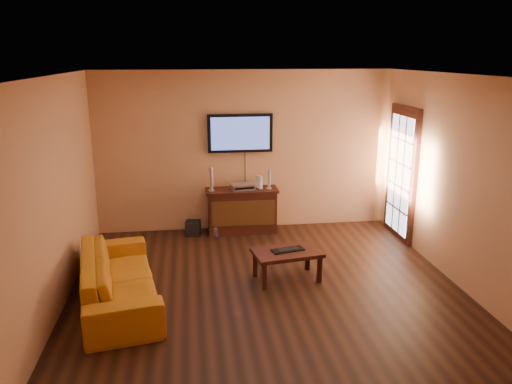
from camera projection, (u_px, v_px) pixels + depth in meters
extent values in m
plane|color=black|center=(268.00, 291.00, 6.41)|extent=(5.00, 5.00, 0.00)
plane|color=tan|center=(245.00, 151.00, 8.44)|extent=(5.00, 0.00, 5.00)
plane|color=tan|center=(54.00, 197.00, 5.73)|extent=(0.00, 5.00, 5.00)
plane|color=tan|center=(461.00, 183.00, 6.38)|extent=(0.00, 5.00, 5.00)
plane|color=white|center=(269.00, 76.00, 5.69)|extent=(5.00, 5.00, 0.00)
cube|color=black|center=(401.00, 175.00, 8.08)|extent=(0.06, 1.02, 2.22)
cube|color=white|center=(399.00, 175.00, 8.07)|extent=(0.01, 0.79, 1.89)
cube|color=black|center=(242.00, 211.00, 8.47)|extent=(1.14, 0.43, 0.71)
cube|color=#361D0A|center=(243.00, 213.00, 8.26)|extent=(1.05, 0.02, 0.43)
cube|color=black|center=(242.00, 190.00, 8.37)|extent=(1.20, 0.46, 0.04)
cube|color=black|center=(240.00, 133.00, 8.30)|extent=(1.09, 0.07, 0.64)
cube|color=#4358AF|center=(240.00, 134.00, 8.27)|extent=(0.98, 0.01, 0.55)
cube|color=black|center=(287.00, 253.00, 6.64)|extent=(0.96, 0.67, 0.05)
cube|color=black|center=(264.00, 277.00, 6.40)|extent=(0.06, 0.06, 0.36)
cube|color=black|center=(319.00, 269.00, 6.62)|extent=(0.06, 0.06, 0.36)
cube|color=black|center=(255.00, 264.00, 6.78)|extent=(0.06, 0.06, 0.36)
cube|color=black|center=(307.00, 258.00, 7.00)|extent=(0.06, 0.06, 0.36)
imported|color=#C77716|center=(118.00, 270.00, 6.02)|extent=(0.99, 2.21, 0.84)
cylinder|color=silver|center=(212.00, 190.00, 8.26)|extent=(0.11, 0.11, 0.02)
cylinder|color=silver|center=(211.00, 179.00, 8.21)|extent=(0.06, 0.06, 0.38)
cylinder|color=silver|center=(269.00, 188.00, 8.39)|extent=(0.09, 0.09, 0.01)
cylinder|color=silver|center=(269.00, 179.00, 8.35)|extent=(0.05, 0.05, 0.31)
cube|color=silver|center=(242.00, 186.00, 8.36)|extent=(0.42, 0.33, 0.09)
cube|color=white|center=(259.00, 182.00, 8.41)|extent=(0.10, 0.16, 0.21)
cube|color=black|center=(193.00, 228.00, 8.37)|extent=(0.27, 0.27, 0.24)
cylinder|color=white|center=(216.00, 234.00, 8.18)|extent=(0.07, 0.07, 0.18)
sphere|color=white|center=(216.00, 228.00, 8.16)|extent=(0.04, 0.04, 0.04)
cube|color=black|center=(288.00, 250.00, 6.65)|extent=(0.46, 0.26, 0.02)
cube|color=black|center=(288.00, 249.00, 6.64)|extent=(0.30, 0.18, 0.01)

